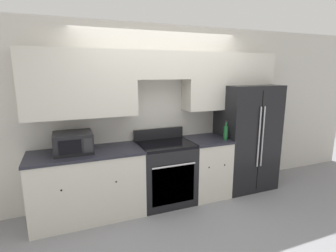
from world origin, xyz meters
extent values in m
plane|color=gray|center=(0.00, 0.00, 0.00)|extent=(12.00, 12.00, 0.00)
cube|color=beige|center=(0.00, 0.66, 1.30)|extent=(8.00, 0.06, 2.60)
cube|color=beige|center=(-1.15, 0.46, 1.77)|extent=(1.42, 0.33, 0.86)
cube|color=beige|center=(-0.04, 0.46, 2.01)|extent=(0.79, 0.33, 0.39)
cube|color=beige|center=(1.11, 0.46, 1.77)|extent=(1.51, 0.33, 0.86)
cube|color=beige|center=(-1.15, 0.31, 0.44)|extent=(1.42, 0.62, 0.88)
cube|color=#23232D|center=(-1.15, 0.31, 0.89)|extent=(1.45, 0.64, 0.03)
sphere|color=black|center=(-1.47, 0.00, 0.57)|extent=(0.03, 0.03, 0.03)
sphere|color=black|center=(-0.83, 0.00, 0.57)|extent=(0.03, 0.03, 0.03)
cube|color=beige|center=(0.65, 0.31, 0.44)|extent=(0.59, 0.62, 0.88)
cube|color=#23232D|center=(0.65, 0.31, 0.89)|extent=(0.61, 0.64, 0.03)
sphere|color=black|center=(0.51, 0.00, 0.57)|extent=(0.03, 0.03, 0.03)
sphere|color=black|center=(0.78, 0.00, 0.57)|extent=(0.03, 0.03, 0.03)
cube|color=black|center=(-0.04, 0.31, 0.44)|extent=(0.79, 0.62, 0.87)
cube|color=black|center=(-0.04, 0.01, 0.39)|extent=(0.63, 0.01, 0.56)
cube|color=black|center=(-0.04, 0.31, 0.89)|extent=(0.79, 0.62, 0.04)
cube|color=black|center=(-0.04, 0.59, 0.99)|extent=(0.79, 0.04, 0.16)
cylinder|color=silver|center=(-0.04, -0.02, 0.68)|extent=(0.63, 0.02, 0.02)
cube|color=black|center=(1.40, 0.38, 0.86)|extent=(0.92, 0.77, 1.71)
cube|color=black|center=(1.40, 0.00, 0.86)|extent=(0.01, 0.01, 1.58)
cylinder|color=#B7B7BC|center=(1.37, -0.02, 0.94)|extent=(0.02, 0.02, 0.94)
cylinder|color=#B7B7BC|center=(1.44, -0.02, 0.94)|extent=(0.02, 0.02, 0.94)
cube|color=black|center=(-1.29, 0.34, 1.04)|extent=(0.47, 0.41, 0.26)
cube|color=black|center=(-1.33, 0.13, 1.04)|extent=(0.26, 0.01, 0.17)
cube|color=#262628|center=(-1.12, 0.13, 1.04)|extent=(0.10, 0.01, 0.18)
cylinder|color=#195928|center=(0.87, 0.14, 1.02)|extent=(0.07, 0.07, 0.21)
cylinder|color=#195928|center=(0.87, 0.14, 1.15)|extent=(0.03, 0.03, 0.06)
cylinder|color=black|center=(0.87, 0.14, 1.19)|extent=(0.03, 0.03, 0.02)
camera|label=1|loc=(-1.37, -3.09, 1.93)|focal=28.00mm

